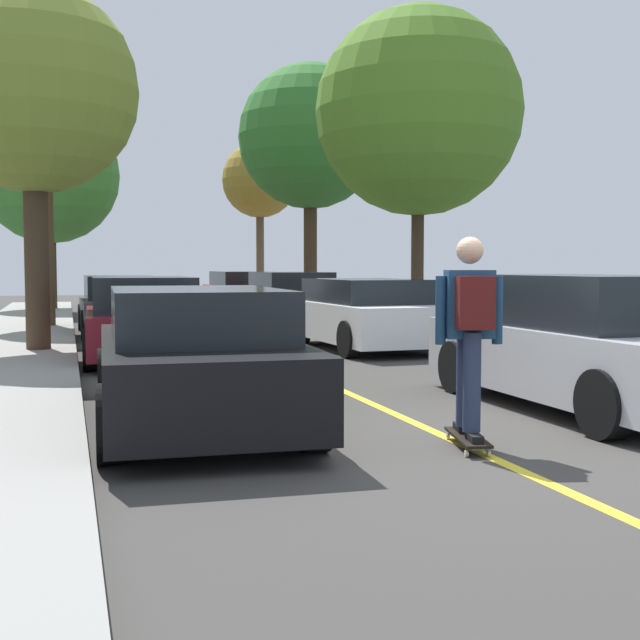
% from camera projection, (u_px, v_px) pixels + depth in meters
% --- Properties ---
extents(ground, '(80.00, 80.00, 0.00)m').
position_uv_depth(ground, '(457.00, 442.00, 7.37)').
color(ground, '#3D3A38').
extents(center_line, '(0.12, 39.20, 0.01)m').
position_uv_depth(center_line, '(324.00, 382.00, 11.19)').
color(center_line, gold).
rests_on(center_line, ground).
extents(parked_car_left_nearest, '(2.00, 4.34, 1.34)m').
position_uv_depth(parked_car_left_nearest, '(196.00, 358.00, 8.10)').
color(parked_car_left_nearest, black).
rests_on(parked_car_left_nearest, ground).
extents(parked_car_left_near, '(1.98, 4.16, 1.38)m').
position_uv_depth(parked_car_left_near, '(142.00, 319.00, 13.82)').
color(parked_car_left_near, maroon).
rests_on(parked_car_left_near, ground).
extents(parked_car_left_far, '(1.89, 4.27, 1.34)m').
position_uv_depth(parked_car_left_far, '(121.00, 305.00, 19.10)').
color(parked_car_left_far, '#38383D').
rests_on(parked_car_left_far, ground).
extents(parked_car_right_nearest, '(1.83, 4.31, 1.46)m').
position_uv_depth(parked_car_right_nearest, '(584.00, 344.00, 9.05)').
color(parked_car_right_nearest, '#B7B7BC').
rests_on(parked_car_right_nearest, ground).
extents(parked_car_right_near, '(2.10, 4.10, 1.31)m').
position_uv_depth(parked_car_right_near, '(367.00, 314.00, 15.59)').
color(parked_car_right_near, white).
rests_on(parked_car_right_near, ground).
extents(parked_car_right_far, '(1.96, 4.05, 1.41)m').
position_uv_depth(parked_car_right_far, '(289.00, 301.00, 21.02)').
color(parked_car_right_far, maroon).
rests_on(parked_car_right_far, ground).
extents(parked_car_right_farthest, '(1.92, 4.14, 1.38)m').
position_uv_depth(parked_car_right_farthest, '(241.00, 293.00, 26.82)').
color(parked_car_right_farthest, maroon).
rests_on(parked_car_right_farthest, ground).
extents(street_tree_left_nearest, '(3.51, 3.51, 6.15)m').
position_uv_depth(street_tree_left_nearest, '(33.00, 90.00, 13.99)').
color(street_tree_left_nearest, '#3D2D1E').
rests_on(street_tree_left_nearest, sidewalk_left).
extents(street_tree_left_near, '(3.35, 3.35, 6.67)m').
position_uv_depth(street_tree_left_near, '(42.00, 117.00, 19.71)').
color(street_tree_left_near, '#4C3823').
rests_on(street_tree_left_near, sidewalk_left).
extents(street_tree_left_far, '(4.59, 4.59, 6.76)m').
position_uv_depth(street_tree_left_far, '(50.00, 175.00, 27.88)').
color(street_tree_left_far, '#3D2D1E').
rests_on(street_tree_left_far, sidewalk_left).
extents(street_tree_right_nearest, '(4.28, 4.28, 6.74)m').
position_uv_depth(street_tree_right_nearest, '(419.00, 112.00, 17.24)').
color(street_tree_right_nearest, '#3D2D1E').
rests_on(street_tree_right_nearest, sidewalk_right).
extents(street_tree_right_near, '(4.30, 4.30, 7.43)m').
position_uv_depth(street_tree_right_near, '(310.00, 137.00, 24.85)').
color(street_tree_right_near, '#3D2D1E').
rests_on(street_tree_right_near, sidewalk_right).
extents(street_tree_right_far, '(2.84, 2.84, 6.08)m').
position_uv_depth(street_tree_right_far, '(260.00, 181.00, 31.40)').
color(street_tree_right_far, brown).
rests_on(street_tree_right_far, sidewalk_right).
extents(fire_hydrant, '(0.20, 0.20, 0.70)m').
position_uv_depth(fire_hydrant, '(538.00, 336.00, 12.71)').
color(fire_hydrant, '#B2140F').
rests_on(fire_hydrant, sidewalk_right).
extents(skateboard, '(0.40, 0.87, 0.10)m').
position_uv_depth(skateboard, '(468.00, 438.00, 7.14)').
color(skateboard, black).
rests_on(skateboard, ground).
extents(skateboarder, '(0.59, 0.70, 1.70)m').
position_uv_depth(skateboarder, '(470.00, 324.00, 7.04)').
color(skateboarder, black).
rests_on(skateboarder, skateboard).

